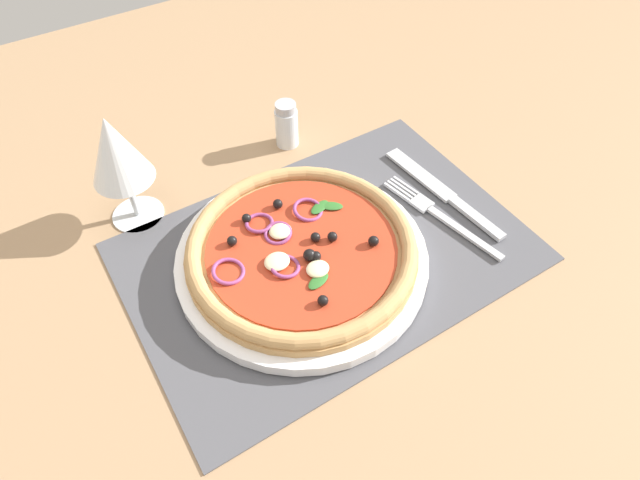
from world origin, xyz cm
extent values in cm
cube|color=#9E7A56|center=(0.00, 0.00, -1.20)|extent=(190.00, 140.00, 2.40)
cube|color=#4C4C51|center=(0.00, 0.00, 0.20)|extent=(46.09, 31.52, 0.40)
cylinder|color=white|center=(-3.51, -0.28, 1.14)|extent=(28.93, 28.93, 1.49)
cylinder|color=tan|center=(-3.51, -0.28, 2.39)|extent=(26.38, 26.38, 1.00)
torus|color=tan|center=(-3.51, -0.28, 3.25)|extent=(26.07, 26.07, 1.80)
cylinder|color=#B7381E|center=(-3.51, -0.28, 3.04)|extent=(21.63, 21.63, 0.30)
ellipsoid|color=beige|center=(-7.00, -0.66, 3.62)|extent=(2.88, 2.59, 0.86)
ellipsoid|color=beige|center=(-4.48, 3.04, 3.58)|extent=(2.65, 2.39, 0.80)
ellipsoid|color=beige|center=(-3.76, -3.83, 3.57)|extent=(2.58, 2.32, 0.77)
sphere|color=black|center=(-3.64, -1.94, 3.88)|extent=(1.39, 1.39, 1.39)
sphere|color=black|center=(-9.89, 4.50, 3.77)|extent=(1.16, 1.16, 1.16)
sphere|color=black|center=(0.08, -0.96, 3.77)|extent=(1.16, 1.16, 1.16)
sphere|color=black|center=(3.53, -3.98, 3.80)|extent=(1.22, 1.22, 1.22)
sphere|color=black|center=(-3.08, -2.40, 3.76)|extent=(1.16, 1.16, 1.16)
sphere|color=black|center=(-5.54, -7.72, 3.76)|extent=(1.15, 1.15, 1.15)
sphere|color=black|center=(-2.71, 6.83, 3.78)|extent=(1.18, 1.18, 1.18)
sphere|color=black|center=(-6.93, 6.74, 3.75)|extent=(1.12, 1.12, 1.12)
sphere|color=black|center=(-1.66, 0.25, 3.75)|extent=(1.13, 1.13, 1.13)
torus|color=#8E3D75|center=(-6.53, -1.59, 3.44)|extent=(3.40, 3.37, 1.03)
torus|color=#8E3D75|center=(0.04, 4.38, 3.44)|extent=(3.71, 3.66, 1.27)
torus|color=#8E3D75|center=(-12.04, 1.08, 3.44)|extent=(3.71, 3.67, 1.23)
torus|color=#8E3D75|center=(-5.89, 5.56, 3.44)|extent=(3.42, 3.41, 0.83)
torus|color=#8E3D75|center=(-4.82, 3.03, 3.44)|extent=(3.33, 3.29, 1.19)
ellipsoid|color=#2D6B28|center=(-4.47, -5.11, 3.39)|extent=(3.08, 2.14, 0.30)
ellipsoid|color=#2D6B28|center=(1.45, 4.04, 3.39)|extent=(3.10, 2.21, 0.30)
ellipsoid|color=#2D6B28|center=(2.71, 3.47, 3.39)|extent=(3.08, 2.80, 0.30)
cube|color=#B2B5BA|center=(15.45, -6.66, 0.62)|extent=(2.87, 11.14, 0.44)
cube|color=#B2B5BA|center=(14.24, 0.07, 0.62)|extent=(2.61, 2.87, 0.44)
cube|color=#B2B5BA|center=(14.52, 3.60, 0.62)|extent=(1.08, 4.31, 0.44)
cube|color=#B2B5BA|center=(13.93, 3.49, 0.62)|extent=(1.08, 4.31, 0.44)
cube|color=#B2B5BA|center=(13.34, 3.39, 0.62)|extent=(1.08, 4.31, 0.44)
cube|color=#B2B5BA|center=(12.74, 3.28, 0.62)|extent=(1.08, 4.31, 0.44)
cube|color=#B2B5BA|center=(18.30, -5.68, 0.71)|extent=(1.97, 8.48, 0.62)
cube|color=#B2B5BA|center=(17.49, 4.29, 0.62)|extent=(2.93, 11.72, 0.44)
cylinder|color=silver|center=(-16.93, 17.86, 0.20)|extent=(6.40, 6.40, 0.40)
cylinder|color=silver|center=(-16.93, 17.86, 3.40)|extent=(0.80, 0.80, 6.00)
cone|color=silver|center=(-16.93, 17.86, 10.65)|extent=(7.20, 7.20, 8.50)
cone|color=#D1336B|center=(-16.93, 17.86, 10.53)|extent=(6.36, 6.36, 7.46)
cylinder|color=silver|center=(6.06, 20.07, 2.75)|extent=(3.20, 3.20, 5.50)
cylinder|color=#ADADB2|center=(6.06, 20.07, 6.10)|extent=(2.88, 2.88, 1.20)
camera|label=1|loc=(-22.61, -34.34, 50.11)|focal=30.58mm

